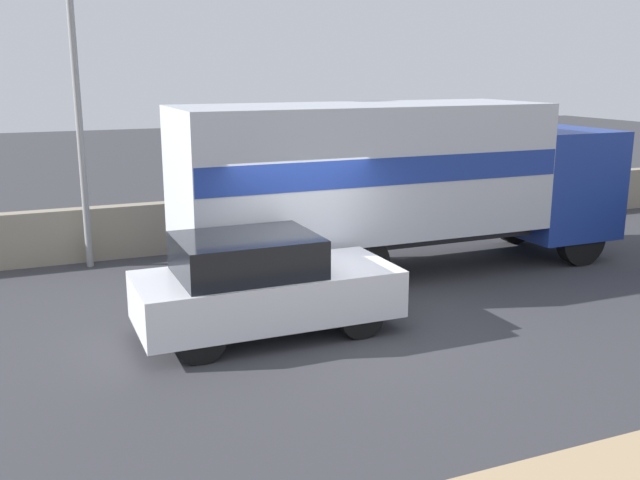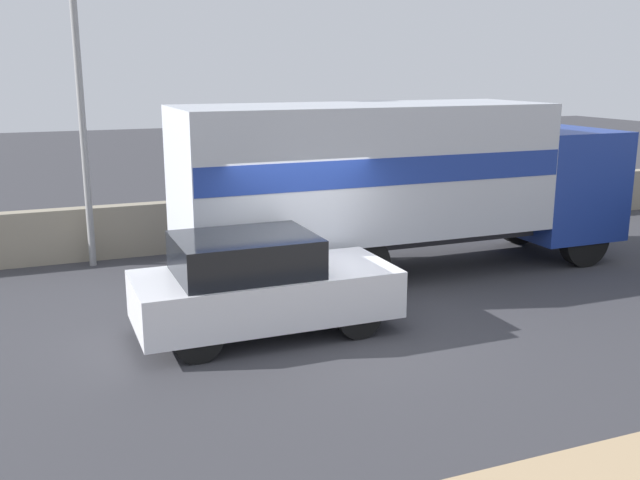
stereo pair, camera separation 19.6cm
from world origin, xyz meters
name	(u,v)px [view 1 (the left image)]	position (x,y,z in m)	size (l,w,h in m)	color
ground_plane	(331,328)	(0.00, 0.00, 0.00)	(80.00, 80.00, 0.00)	#38383D
stone_wall_backdrop	(229,222)	(0.00, 5.75, 0.57)	(60.00, 0.35, 1.13)	gray
street_lamp	(75,76)	(-3.12, 5.24, 3.84)	(0.56, 0.28, 6.59)	gray
box_truck	(398,175)	(2.51, 2.47, 1.95)	(9.09, 2.48, 3.33)	navy
car_hatchback	(262,285)	(-1.05, 0.20, 0.78)	(3.94, 1.72, 1.56)	silver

